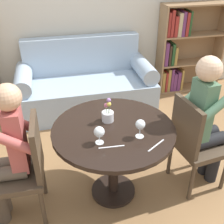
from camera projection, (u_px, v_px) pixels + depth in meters
ground_plane at (113, 191)px, 2.61m from camera, size 16.00×16.00×0.00m
back_wall at (77, 0)px, 3.60m from camera, size 5.20×0.05×2.70m
round_table at (113, 141)px, 2.31m from camera, size 0.99×0.99×0.72m
couch at (86, 87)px, 3.79m from camera, size 1.78×0.80×0.92m
bookshelf_right at (181, 50)px, 4.13m from camera, size 0.96×0.28×1.28m
chair_left at (24, 167)px, 2.17m from camera, size 0.43×0.43×0.90m
chair_right at (195, 141)px, 2.45m from camera, size 0.47×0.47×0.90m
person_left at (9, 155)px, 2.09m from camera, size 0.42×0.35×1.20m
person_right at (206, 122)px, 2.40m from camera, size 0.45×0.38×1.27m
wine_glass_left at (99, 132)px, 2.03m from camera, size 0.08×0.08×0.14m
wine_glass_right at (140, 125)px, 2.08m from camera, size 0.07×0.07×0.15m
flower_vase at (108, 114)px, 2.30m from camera, size 0.10×0.10×0.22m
knife_left_setting at (112, 147)px, 2.03m from camera, size 0.19×0.02×0.00m
fork_left_setting at (156, 145)px, 2.05m from camera, size 0.16×0.11×0.00m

